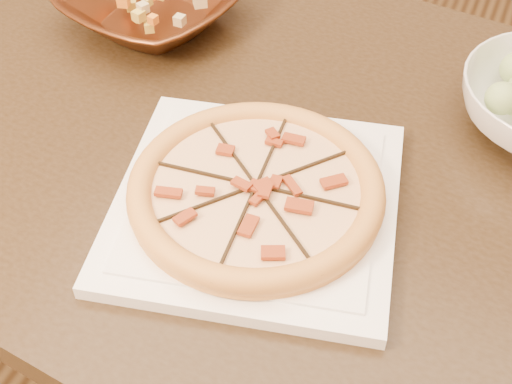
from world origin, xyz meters
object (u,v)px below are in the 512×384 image
dining_table (241,182)px  bronze_bowl (153,5)px  plate (256,203)px  pizza (256,190)px

dining_table → bronze_bowl: bearing=142.6°
dining_table → plate: size_ratio=3.57×
plate → bronze_bowl: (-0.30, 0.31, 0.02)m
pizza → bronze_bowl: bearing=134.8°
plate → bronze_bowl: bearing=134.8°
pizza → plate: bearing=-2.8°
dining_table → pizza: (0.08, -0.14, 0.15)m
bronze_bowl → plate: bearing=-45.2°
plate → pizza: pizza is taller
bronze_bowl → pizza: bearing=-45.2°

